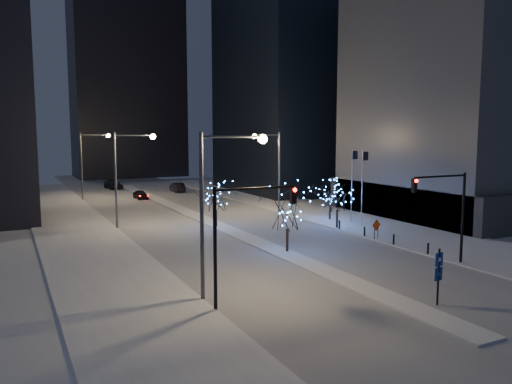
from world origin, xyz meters
TOP-DOWN VIEW (x-y plane):
  - ground at (0.00, 0.00)m, footprint 160.00×160.00m
  - road at (0.00, 35.00)m, footprint 20.00×130.00m
  - median at (0.00, 30.00)m, footprint 2.00×80.00m
  - east_sidewalk at (15.00, 20.00)m, footprint 10.00×90.00m
  - west_sidewalk at (-14.00, 20.00)m, footprint 8.00×90.00m
  - midrise_block at (34.00, 18.00)m, footprint 30.00×22.00m
  - plinth at (34.00, 18.00)m, footprint 30.00×24.00m
  - horizon_block at (6.00, 92.00)m, footprint 24.00×14.00m
  - street_lamp_w_near at (-8.94, 2.00)m, footprint 4.40×0.56m
  - street_lamp_w_mid at (-8.94, 27.00)m, footprint 4.40×0.56m
  - street_lamp_w_far at (-8.94, 52.00)m, footprint 4.40×0.56m
  - street_lamp_east at (10.08, 30.00)m, footprint 3.90×0.56m
  - traffic_signal_west at (-8.44, -0.00)m, footprint 5.26×0.43m
  - traffic_signal_east at (8.94, 1.00)m, footprint 5.26×0.43m
  - flagpoles at (13.37, 17.25)m, footprint 1.35×2.60m
  - bollards at (10.20, 10.00)m, footprint 0.16×12.16m
  - car_near at (-1.93, 49.71)m, footprint 1.78×4.01m
  - car_mid at (5.90, 56.08)m, footprint 2.02×4.97m
  - car_far at (-2.90, 65.83)m, footprint 2.92×5.61m
  - holiday_tree_median_near at (0.50, 10.02)m, footprint 5.71×5.71m
  - holiday_tree_median_far at (-0.50, 23.10)m, footprint 3.75×3.75m
  - holiday_tree_plaza_near at (10.50, 16.84)m, footprint 4.67×4.67m
  - holiday_tree_plaza_far at (12.66, 21.16)m, footprint 4.25×4.25m
  - wayfinding_sign at (1.81, -4.90)m, footprint 0.60×0.15m
  - construction_sign at (10.30, 10.45)m, footprint 1.12×0.23m

SIDE VIEW (x-z plane):
  - ground at x=0.00m, z-range 0.00..0.00m
  - road at x=0.00m, z-range 0.00..0.02m
  - median at x=0.00m, z-range 0.00..0.15m
  - east_sidewalk at x=15.00m, z-range 0.00..0.15m
  - west_sidewalk at x=-14.00m, z-range 0.00..0.15m
  - bollards at x=10.20m, z-range 0.15..1.05m
  - car_near at x=-1.93m, z-range 0.00..1.34m
  - car_far at x=-2.90m, z-range 0.00..1.56m
  - car_mid at x=5.90m, z-range 0.00..1.60m
  - construction_sign at x=10.30m, z-range 0.34..2.21m
  - plinth at x=34.00m, z-range 0.00..4.00m
  - wayfinding_sign at x=1.81m, z-range 0.38..3.73m
  - holiday_tree_plaza_far at x=12.66m, z-range 0.84..5.29m
  - holiday_tree_median_far at x=-0.50m, z-range 0.85..5.55m
  - holiday_tree_plaza_near at x=10.50m, z-range 0.92..5.87m
  - holiday_tree_median_near at x=0.50m, z-range 0.92..6.62m
  - traffic_signal_west at x=-8.44m, z-range 1.26..8.26m
  - traffic_signal_east at x=8.94m, z-range 1.26..8.26m
  - flagpoles at x=13.37m, z-range 0.80..8.80m
  - street_lamp_east at x=10.08m, z-range 1.45..11.45m
  - street_lamp_w_near at x=-8.94m, z-range 1.50..11.50m
  - street_lamp_w_mid at x=-8.94m, z-range 1.50..11.50m
  - street_lamp_w_far at x=-8.94m, z-range 1.50..11.50m
  - midrise_block at x=34.00m, z-range 0.00..30.00m
  - horizon_block at x=6.00m, z-range 0.00..42.00m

